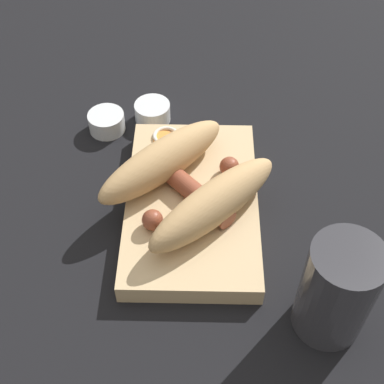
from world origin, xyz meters
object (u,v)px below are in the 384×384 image
(drink_glass, at_px, (337,290))
(food_tray, at_px, (192,204))
(sausage, at_px, (193,192))
(condiment_cup_near, at_px, (153,113))
(condiment_cup_far, at_px, (107,123))
(bread_roll, at_px, (187,181))

(drink_glass, bearing_deg, food_tray, 44.85)
(food_tray, relative_size, drink_glass, 2.10)
(sausage, xyz_separation_m, drink_glass, (-0.15, -0.15, 0.02))
(condiment_cup_near, height_order, condiment_cup_far, same)
(sausage, xyz_separation_m, condiment_cup_near, (0.18, 0.06, -0.03))
(food_tray, distance_m, condiment_cup_near, 0.19)
(sausage, bearing_deg, condiment_cup_near, 19.48)
(food_tray, bearing_deg, drink_glass, -135.15)
(condiment_cup_far, distance_m, drink_glass, 0.42)
(food_tray, bearing_deg, bread_roll, 80.47)
(bread_roll, distance_m, condiment_cup_near, 0.19)
(bread_roll, bearing_deg, condiment_cup_far, 38.87)
(condiment_cup_near, bearing_deg, bread_roll, -162.10)
(bread_roll, bearing_deg, drink_glass, -134.23)
(drink_glass, bearing_deg, condiment_cup_far, 42.52)
(condiment_cup_near, bearing_deg, drink_glass, -146.95)
(bread_roll, height_order, condiment_cup_near, bread_roll)
(sausage, bearing_deg, condiment_cup_far, 39.71)
(drink_glass, bearing_deg, sausage, 45.21)
(food_tray, height_order, drink_glass, drink_glass)
(bread_roll, relative_size, condiment_cup_near, 4.52)
(condiment_cup_far, bearing_deg, drink_glass, -137.48)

